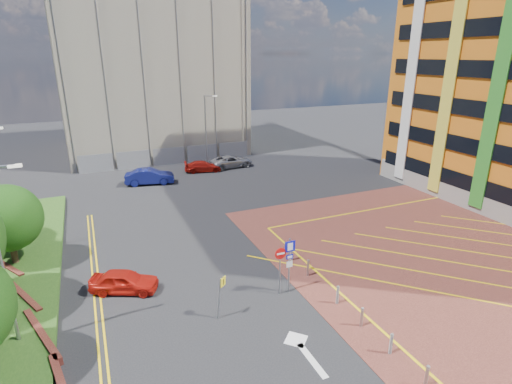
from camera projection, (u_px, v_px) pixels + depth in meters
ground at (289, 303)px, 20.77m from camera, size 140.00×140.00×0.00m
forecourt at (479, 253)px, 26.00m from camera, size 26.00×26.00×0.02m
retaining_wall at (37, 337)px, 18.03m from camera, size 6.06×20.33×0.40m
tree_c at (6, 218)px, 23.36m from camera, size 4.00×4.00×4.90m
lamp_left_near at (0, 251)px, 16.34m from camera, size 1.53×0.16×8.00m
lamp_back at (206, 128)px, 45.16m from camera, size 1.53×0.16×8.00m
sign_cluster at (286, 261)px, 21.10m from camera, size 1.17×0.12×3.20m
warning_sign at (221, 292)px, 19.21m from camera, size 0.56×0.38×2.25m
bollard_row at (345, 303)px, 20.03m from camera, size 0.14×11.14×0.90m
construction_building at (148, 64)px, 51.87m from camera, size 21.20×19.20×22.00m
construction_fence at (177, 155)px, 46.85m from camera, size 21.60×0.06×2.00m
car_red_left at (124, 281)px, 21.67m from camera, size 3.91×2.82×1.24m
car_blue_back at (150, 176)px, 39.60m from camera, size 4.96×2.53×1.56m
car_red_back at (203, 166)px, 43.88m from camera, size 4.29×2.36×1.18m
car_silver_back at (231, 161)px, 45.56m from camera, size 5.08×2.74×1.36m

